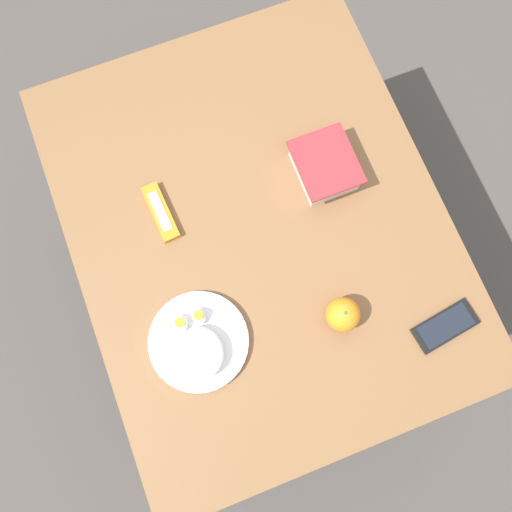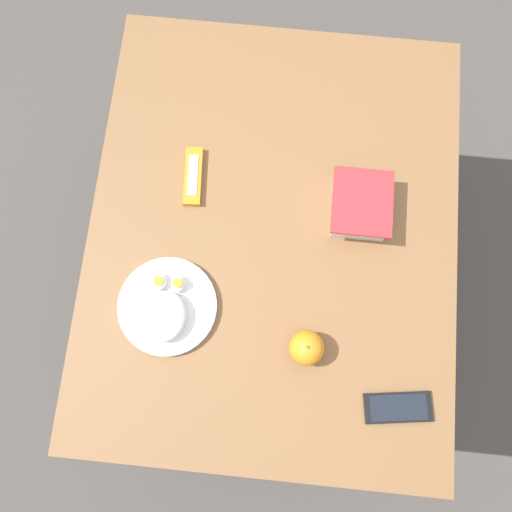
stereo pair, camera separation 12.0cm
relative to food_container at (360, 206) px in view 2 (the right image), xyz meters
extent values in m
plane|color=#4C4742|center=(0.08, -0.21, -0.75)|extent=(10.00, 10.00, 0.00)
cube|color=brown|center=(0.08, -0.21, -0.05)|extent=(1.15, 0.92, 0.03)
cylinder|color=brown|center=(-0.45, -0.61, -0.40)|extent=(0.05, 0.05, 0.69)
cylinder|color=brown|center=(0.60, -0.61, -0.40)|extent=(0.05, 0.05, 0.69)
cylinder|color=brown|center=(-0.45, 0.20, -0.40)|extent=(0.05, 0.05, 0.69)
cylinder|color=brown|center=(0.60, 0.20, -0.40)|extent=(0.05, 0.05, 0.69)
cube|color=white|center=(0.00, 0.00, 0.00)|extent=(0.15, 0.13, 0.06)
cube|color=#CCBC84|center=(0.00, 0.00, -0.01)|extent=(0.14, 0.12, 0.04)
cube|color=red|center=(0.00, 0.00, 0.03)|extent=(0.17, 0.14, 0.01)
ellipsoid|color=gray|center=(-0.04, 0.01, 0.00)|extent=(0.05, 0.04, 0.03)
ellipsoid|color=gray|center=(0.00, 0.01, 0.00)|extent=(0.06, 0.04, 0.03)
ellipsoid|color=gray|center=(0.04, -0.01, 0.00)|extent=(0.06, 0.05, 0.02)
sphere|color=orange|center=(0.35, -0.10, 0.01)|extent=(0.08, 0.08, 0.08)
cylinder|color=#4C662D|center=(0.35, -0.10, 0.05)|extent=(0.01, 0.01, 0.00)
cylinder|color=white|center=(0.29, -0.44, -0.02)|extent=(0.24, 0.24, 0.02)
ellipsoid|color=white|center=(0.32, -0.44, 0.01)|extent=(0.12, 0.11, 0.05)
ellipsoid|color=white|center=(0.24, -0.46, 0.00)|extent=(0.04, 0.03, 0.03)
cylinder|color=#F4A823|center=(0.24, -0.46, 0.01)|extent=(0.02, 0.02, 0.01)
ellipsoid|color=white|center=(0.24, -0.42, 0.00)|extent=(0.04, 0.03, 0.03)
cylinder|color=#F4A823|center=(0.24, -0.42, 0.01)|extent=(0.02, 0.02, 0.01)
cube|color=orange|center=(-0.05, -0.42, -0.02)|extent=(0.16, 0.05, 0.02)
cube|color=white|center=(-0.05, -0.42, -0.01)|extent=(0.11, 0.03, 0.00)
cube|color=black|center=(0.47, 0.12, -0.03)|extent=(0.09, 0.16, 0.01)
cube|color=black|center=(0.47, 0.12, -0.02)|extent=(0.08, 0.14, 0.00)
camera|label=1|loc=(0.39, -0.33, 1.17)|focal=35.00mm
camera|label=2|loc=(0.40, -0.22, 1.17)|focal=35.00mm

